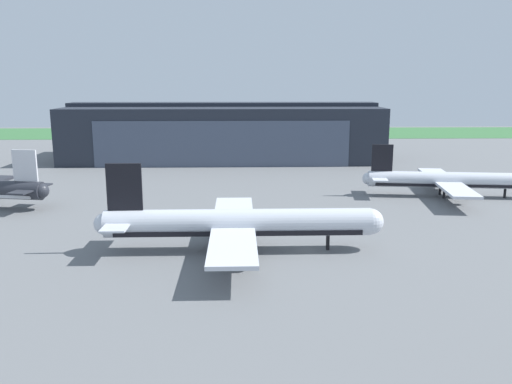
% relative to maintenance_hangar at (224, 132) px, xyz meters
% --- Properties ---
extents(ground_plane, '(440.00, 440.00, 0.00)m').
position_rel_maintenance_hangar_xyz_m(ground_plane, '(15.66, -98.59, -8.79)').
color(ground_plane, slate).
extents(grass_field_strip, '(440.00, 56.00, 0.08)m').
position_rel_maintenance_hangar_xyz_m(grass_field_strip, '(15.66, 86.57, -8.75)').
color(grass_field_strip, '#376B3B').
rests_on(grass_field_strip, ground_plane).
extents(maintenance_hangar, '(100.45, 37.38, 18.50)m').
position_rel_maintenance_hangar_xyz_m(maintenance_hangar, '(0.00, 0.00, 0.00)').
color(maintenance_hangar, '#232833').
rests_on(maintenance_hangar, ground_plane).
extents(airliner_far_left, '(38.56, 34.25, 11.62)m').
position_rel_maintenance_hangar_xyz_m(airliner_far_left, '(52.26, -61.25, -5.10)').
color(airliner_far_left, silver).
rests_on(airliner_far_left, ground_plane).
extents(airliner_near_right, '(44.04, 37.30, 13.65)m').
position_rel_maintenance_hangar_xyz_m(airliner_near_right, '(5.41, -98.39, -4.53)').
color(airliner_near_right, silver).
rests_on(airliner_near_right, ground_plane).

